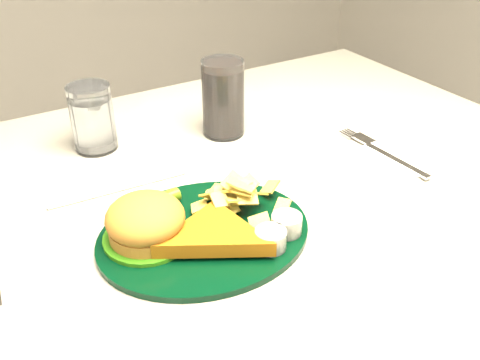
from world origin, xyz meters
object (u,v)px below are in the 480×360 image
object	(u,v)px
water_glass	(92,118)
cola_glass	(223,98)
dinner_plate	(204,217)
fork_napkin	(392,158)

from	to	relation	value
water_glass	cola_glass	size ratio (longest dim) A/B	0.83
dinner_plate	water_glass	size ratio (longest dim) A/B	2.53
cola_glass	fork_napkin	distance (m)	0.28
dinner_plate	fork_napkin	xyz separation A→B (m)	(0.33, 0.02, -0.02)
cola_glass	fork_napkin	bearing A→B (deg)	-51.30
dinner_plate	fork_napkin	bearing A→B (deg)	7.54
dinner_plate	water_glass	xyz separation A→B (m)	(-0.04, 0.29, 0.02)
water_glass	cola_glass	distance (m)	0.21
dinner_plate	water_glass	distance (m)	0.30
dinner_plate	cola_glass	size ratio (longest dim) A/B	2.10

